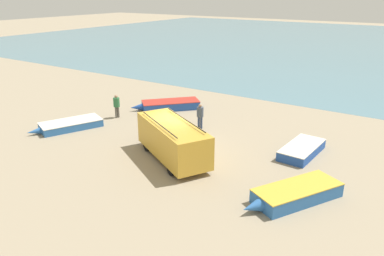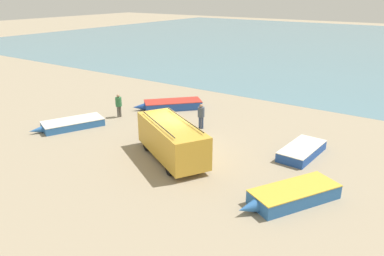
{
  "view_description": "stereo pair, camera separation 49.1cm",
  "coord_description": "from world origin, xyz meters",
  "px_view_note": "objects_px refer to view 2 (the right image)",
  "views": [
    {
      "loc": [
        11.65,
        -15.81,
        8.45
      ],
      "look_at": [
        0.52,
        1.05,
        1.0
      ],
      "focal_mm": 35.0,
      "sensor_mm": 36.0,
      "label": 1
    },
    {
      "loc": [
        12.06,
        -15.53,
        8.45
      ],
      "look_at": [
        0.52,
        1.05,
        1.0
      ],
      "focal_mm": 35.0,
      "sensor_mm": 36.0,
      "label": 2
    }
  ],
  "objects_px": {
    "fishing_rowboat_0": "(303,150)",
    "fisherman_1": "(119,104)",
    "parked_van": "(172,139)",
    "fishing_rowboat_1": "(171,105)",
    "fisherman_0": "(201,114)",
    "fishing_rowboat_3": "(291,195)",
    "fishing_rowboat_2": "(71,124)"
  },
  "relations": [
    {
      "from": "fishing_rowboat_0",
      "to": "fisherman_1",
      "type": "height_order",
      "value": "fisherman_1"
    },
    {
      "from": "parked_van",
      "to": "fishing_rowboat_0",
      "type": "distance_m",
      "value": 7.18
    },
    {
      "from": "parked_van",
      "to": "fishing_rowboat_1",
      "type": "xyz_separation_m",
      "value": [
        -5.56,
        7.07,
        -0.8
      ]
    },
    {
      "from": "fishing_rowboat_0",
      "to": "fisherman_1",
      "type": "relative_size",
      "value": 2.51
    },
    {
      "from": "fisherman_0",
      "to": "fisherman_1",
      "type": "bearing_deg",
      "value": -103.9
    },
    {
      "from": "fishing_rowboat_0",
      "to": "fishing_rowboat_1",
      "type": "distance_m",
      "value": 11.42
    },
    {
      "from": "fishing_rowboat_3",
      "to": "fisherman_1",
      "type": "distance_m",
      "value": 14.72
    },
    {
      "from": "fishing_rowboat_1",
      "to": "fishing_rowboat_3",
      "type": "bearing_deg",
      "value": 101.2
    },
    {
      "from": "fishing_rowboat_2",
      "to": "fisherman_1",
      "type": "xyz_separation_m",
      "value": [
        1.01,
        3.35,
        0.74
      ]
    },
    {
      "from": "parked_van",
      "to": "fishing_rowboat_2",
      "type": "bearing_deg",
      "value": 28.78
    },
    {
      "from": "fishing_rowboat_0",
      "to": "fisherman_0",
      "type": "xyz_separation_m",
      "value": [
        -6.85,
        0.29,
        0.72
      ]
    },
    {
      "from": "parked_van",
      "to": "fishing_rowboat_2",
      "type": "relative_size",
      "value": 1.21
    },
    {
      "from": "fisherman_0",
      "to": "fishing_rowboat_0",
      "type": "bearing_deg",
      "value": 61.05
    },
    {
      "from": "fishing_rowboat_2",
      "to": "fishing_rowboat_3",
      "type": "xyz_separation_m",
      "value": [
        15.18,
        -0.62,
        0.07
      ]
    },
    {
      "from": "fishing_rowboat_1",
      "to": "fisherman_1",
      "type": "relative_size",
      "value": 2.73
    },
    {
      "from": "fishing_rowboat_1",
      "to": "fishing_rowboat_2",
      "type": "relative_size",
      "value": 0.97
    },
    {
      "from": "fishing_rowboat_1",
      "to": "fishing_rowboat_2",
      "type": "height_order",
      "value": "fishing_rowboat_1"
    },
    {
      "from": "fishing_rowboat_2",
      "to": "parked_van",
      "type": "bearing_deg",
      "value": 112.78
    },
    {
      "from": "fishing_rowboat_1",
      "to": "parked_van",
      "type": "bearing_deg",
      "value": 81.01
    },
    {
      "from": "fishing_rowboat_0",
      "to": "parked_van",
      "type": "bearing_deg",
      "value": 132.29
    },
    {
      "from": "fishing_rowboat_1",
      "to": "fisherman_1",
      "type": "bearing_deg",
      "value": 16.88
    },
    {
      "from": "fishing_rowboat_0",
      "to": "fishing_rowboat_2",
      "type": "xyz_separation_m",
      "value": [
        -13.91,
        -4.41,
        -0.02
      ]
    },
    {
      "from": "fishing_rowboat_2",
      "to": "fishing_rowboat_3",
      "type": "relative_size",
      "value": 1.0
    },
    {
      "from": "fishing_rowboat_2",
      "to": "fisherman_1",
      "type": "height_order",
      "value": "fisherman_1"
    },
    {
      "from": "fisherman_1",
      "to": "fishing_rowboat_1",
      "type": "bearing_deg",
      "value": 82.39
    },
    {
      "from": "fishing_rowboat_3",
      "to": "fisherman_1",
      "type": "bearing_deg",
      "value": -76.6
    },
    {
      "from": "fishing_rowboat_0",
      "to": "fisherman_0",
      "type": "distance_m",
      "value": 6.89
    },
    {
      "from": "parked_van",
      "to": "fishing_rowboat_3",
      "type": "xyz_separation_m",
      "value": [
        6.82,
        -0.56,
        -0.79
      ]
    },
    {
      "from": "fishing_rowboat_3",
      "to": "fishing_rowboat_0",
      "type": "bearing_deg",
      "value": -136.84
    },
    {
      "from": "fishing_rowboat_0",
      "to": "fishing_rowboat_3",
      "type": "bearing_deg",
      "value": -162.41
    },
    {
      "from": "fishing_rowboat_1",
      "to": "fishing_rowboat_3",
      "type": "height_order",
      "value": "fishing_rowboat_3"
    },
    {
      "from": "fishing_rowboat_2",
      "to": "fishing_rowboat_3",
      "type": "bearing_deg",
      "value": 110.87
    }
  ]
}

